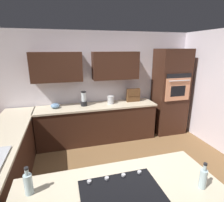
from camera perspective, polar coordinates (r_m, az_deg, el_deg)
The scene contains 15 objects.
ground_plane at distance 3.33m, azimuth 3.76°, elevation -25.19°, with size 14.00×14.00×0.00m, color brown.
wall_back at distance 4.54m, azimuth -5.22°, elevation 6.17°, with size 6.00×0.44×2.60m.
lower_cabinets_back at distance 4.51m, azimuth -4.58°, elevation -7.05°, with size 2.80×0.60×0.86m, color #381E14.
countertop_back at distance 4.35m, azimuth -4.71°, elevation -1.59°, with size 2.84×0.64×0.04m, color beige.
lower_cabinets_side at distance 3.54m, azimuth -30.13°, elevation -16.33°, with size 0.60×2.90×0.86m, color #381E14.
countertop_side at distance 3.33m, azimuth -31.23°, elevation -9.70°, with size 0.64×2.94×0.04m, color beige.
island_top at distance 1.91m, azimuth 3.22°, elevation -27.73°, with size 2.03×1.00×0.04m, color beige.
wall_oven at distance 5.01m, azimuth 17.72°, elevation 2.67°, with size 0.80×0.66×2.19m.
cooktop at distance 1.89m, azimuth 3.17°, elevation -27.01°, with size 0.76×0.56×0.03m.
blender at distance 4.30m, azimuth -8.80°, elevation 0.43°, with size 0.15×0.15×0.35m.
mixing_bowl at distance 4.31m, azimuth -17.36°, elevation -1.42°, with size 0.20×0.20×0.11m, color #668CB2.
spice_rack at distance 4.63m, azimuth 6.66°, elevation 1.84°, with size 0.34×0.11×0.33m.
kettle at distance 4.43m, azimuth -0.41°, elevation 0.38°, with size 0.16×0.16×0.19m, color #B7BABF.
oil_bottle at distance 1.98m, azimuth -24.68°, elevation -22.36°, with size 0.08×0.08×0.28m.
second_bottle at distance 2.08m, azimuth 26.59°, elevation -20.75°, with size 0.07×0.07×0.27m.
Camera 1 is at (0.86, 2.35, 2.20)m, focal length 29.24 mm.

